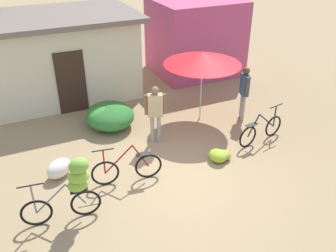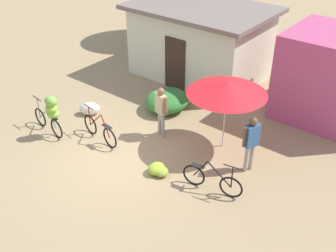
% 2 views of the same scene
% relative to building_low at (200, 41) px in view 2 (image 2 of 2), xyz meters
% --- Properties ---
extents(ground_plane, '(60.00, 60.00, 0.00)m').
position_rel_building_low_xyz_m(ground_plane, '(1.50, -6.24, -1.41)').
color(ground_plane, '#99835B').
extents(building_low, '(5.30, 3.70, 2.79)m').
position_rel_building_low_xyz_m(building_low, '(0.00, 0.00, 0.00)').
color(building_low, beige).
rests_on(building_low, ground).
extents(shop_pink, '(3.20, 2.80, 2.86)m').
position_rel_building_low_xyz_m(shop_pink, '(5.27, -0.01, 0.02)').
color(shop_pink, '#B54770').
rests_on(shop_pink, ground).
extents(hedge_bush_front_left, '(1.14, 1.05, 0.69)m').
position_rel_building_low_xyz_m(hedge_bush_front_left, '(0.62, -3.09, -1.07)').
color(hedge_bush_front_left, '#3B8E34').
rests_on(hedge_bush_front_left, ground).
extents(hedge_bush_front_right, '(1.44, 1.59, 0.69)m').
position_rel_building_low_xyz_m(hedge_bush_front_right, '(0.76, -3.04, -1.07)').
color(hedge_bush_front_right, '#2D722E').
rests_on(hedge_bush_front_right, ground).
extents(market_umbrella, '(2.29, 2.29, 2.14)m').
position_rel_building_low_xyz_m(market_umbrella, '(3.45, -3.75, 0.55)').
color(market_umbrella, beige).
rests_on(market_umbrella, ground).
extents(bicycle_leftmost, '(1.60, 0.44, 1.44)m').
position_rel_building_low_xyz_m(bicycle_leftmost, '(-1.01, -6.53, -0.55)').
color(bicycle_leftmost, black).
rests_on(bicycle_leftmost, ground).
extents(bicycle_near_pile, '(1.67, 0.31, 0.99)m').
position_rel_building_low_xyz_m(bicycle_near_pile, '(0.33, -5.81, -1.05)').
color(bicycle_near_pile, black).
rests_on(bicycle_near_pile, ground).
extents(bicycle_center_loaded, '(1.64, 0.35, 0.97)m').
position_rel_building_low_xyz_m(bicycle_center_loaded, '(4.31, -5.66, -1.07)').
color(bicycle_center_loaded, black).
rests_on(bicycle_center_loaded, ground).
extents(banana_pile_on_ground, '(0.65, 0.53, 0.30)m').
position_rel_building_low_xyz_m(banana_pile_on_ground, '(2.78, -5.99, -1.28)').
color(banana_pile_on_ground, olive).
rests_on(banana_pile_on_ground, ground).
extents(produce_sack, '(0.82, 0.77, 0.44)m').
position_rel_building_low_xyz_m(produce_sack, '(-1.10, -4.94, -1.19)').
color(produce_sack, silver).
rests_on(produce_sack, ground).
extents(person_vendor, '(0.33, 0.55, 1.69)m').
position_rel_building_low_xyz_m(person_vendor, '(4.63, -4.31, -0.38)').
color(person_vendor, gray).
rests_on(person_vendor, ground).
extents(person_bystander, '(0.56, 0.31, 1.67)m').
position_rel_building_low_xyz_m(person_bystander, '(1.65, -4.45, -0.39)').
color(person_bystander, gray).
rests_on(person_bystander, ground).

